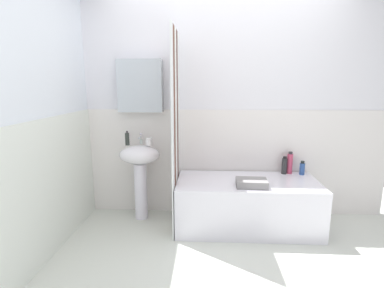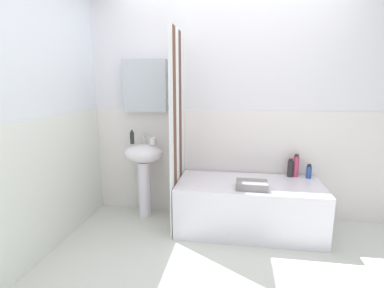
{
  "view_description": "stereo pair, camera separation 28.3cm",
  "coord_description": "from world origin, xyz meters",
  "px_view_note": "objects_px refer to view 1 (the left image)",
  "views": [
    {
      "loc": [
        -0.19,
        -2.01,
        1.48
      ],
      "look_at": [
        -0.34,
        0.76,
        0.91
      ],
      "focal_mm": 27.43,
      "sensor_mm": 36.0,
      "label": 1
    },
    {
      "loc": [
        0.09,
        -1.98,
        1.48
      ],
      "look_at": [
        -0.34,
        0.76,
        0.91
      ],
      "focal_mm": 27.43,
      "sensor_mm": 36.0,
      "label": 2
    }
  ],
  "objects_px": {
    "soap_dispenser": "(127,139)",
    "towel_folded": "(252,183)",
    "sink": "(140,166)",
    "toothbrush_cup": "(149,142)",
    "lotion_bottle": "(302,168)",
    "bathtub": "(247,204)",
    "conditioner_bottle": "(284,166)",
    "shampoo_bottle": "(290,163)"
  },
  "relations": [
    {
      "from": "bathtub",
      "to": "conditioner_bottle",
      "type": "height_order",
      "value": "conditioner_bottle"
    },
    {
      "from": "lotion_bottle",
      "to": "sink",
      "type": "bearing_deg",
      "value": -176.98
    },
    {
      "from": "sink",
      "to": "towel_folded",
      "type": "relative_size",
      "value": 2.81
    },
    {
      "from": "sink",
      "to": "towel_folded",
      "type": "height_order",
      "value": "sink"
    },
    {
      "from": "towel_folded",
      "to": "bathtub",
      "type": "bearing_deg",
      "value": 94.69
    },
    {
      "from": "bathtub",
      "to": "towel_folded",
      "type": "relative_size",
      "value": 4.88
    },
    {
      "from": "lotion_bottle",
      "to": "towel_folded",
      "type": "bearing_deg",
      "value": -145.65
    },
    {
      "from": "soap_dispenser",
      "to": "conditioner_bottle",
      "type": "xyz_separation_m",
      "value": [
        1.71,
        0.09,
        -0.3
      ]
    },
    {
      "from": "conditioner_bottle",
      "to": "sink",
      "type": "bearing_deg",
      "value": -175.83
    },
    {
      "from": "bathtub",
      "to": "towel_folded",
      "type": "height_order",
      "value": "towel_folded"
    },
    {
      "from": "bathtub",
      "to": "lotion_bottle",
      "type": "bearing_deg",
      "value": 21.29
    },
    {
      "from": "bathtub",
      "to": "lotion_bottle",
      "type": "height_order",
      "value": "lotion_bottle"
    },
    {
      "from": "soap_dispenser",
      "to": "towel_folded",
      "type": "height_order",
      "value": "soap_dispenser"
    },
    {
      "from": "toothbrush_cup",
      "to": "towel_folded",
      "type": "distance_m",
      "value": 1.15
    },
    {
      "from": "toothbrush_cup",
      "to": "soap_dispenser",
      "type": "bearing_deg",
      "value": 176.54
    },
    {
      "from": "sink",
      "to": "toothbrush_cup",
      "type": "bearing_deg",
      "value": 7.28
    },
    {
      "from": "sink",
      "to": "conditioner_bottle",
      "type": "distance_m",
      "value": 1.58
    },
    {
      "from": "soap_dispenser",
      "to": "bathtub",
      "type": "relative_size",
      "value": 0.11
    },
    {
      "from": "shampoo_bottle",
      "to": "towel_folded",
      "type": "distance_m",
      "value": 0.67
    },
    {
      "from": "soap_dispenser",
      "to": "conditioner_bottle",
      "type": "bearing_deg",
      "value": 2.91
    },
    {
      "from": "lotion_bottle",
      "to": "towel_folded",
      "type": "distance_m",
      "value": 0.73
    },
    {
      "from": "shampoo_bottle",
      "to": "conditioner_bottle",
      "type": "height_order",
      "value": "shampoo_bottle"
    },
    {
      "from": "sink",
      "to": "conditioner_bottle",
      "type": "xyz_separation_m",
      "value": [
        1.58,
        0.12,
        -0.01
      ]
    },
    {
      "from": "toothbrush_cup",
      "to": "bathtub",
      "type": "bearing_deg",
      "value": -8.83
    },
    {
      "from": "sink",
      "to": "lotion_bottle",
      "type": "height_order",
      "value": "sink"
    },
    {
      "from": "lotion_bottle",
      "to": "conditioner_bottle",
      "type": "height_order",
      "value": "conditioner_bottle"
    },
    {
      "from": "lotion_bottle",
      "to": "towel_folded",
      "type": "xyz_separation_m",
      "value": [
        -0.61,
        -0.41,
        -0.03
      ]
    },
    {
      "from": "sink",
      "to": "shampoo_bottle",
      "type": "bearing_deg",
      "value": 4.66
    },
    {
      "from": "toothbrush_cup",
      "to": "bathtub",
      "type": "distance_m",
      "value": 1.22
    },
    {
      "from": "conditioner_bottle",
      "to": "toothbrush_cup",
      "type": "bearing_deg",
      "value": -176.06
    },
    {
      "from": "toothbrush_cup",
      "to": "lotion_bottle",
      "type": "relative_size",
      "value": 0.54
    },
    {
      "from": "soap_dispenser",
      "to": "toothbrush_cup",
      "type": "xyz_separation_m",
      "value": [
        0.24,
        -0.01,
        -0.03
      ]
    },
    {
      "from": "bathtub",
      "to": "lotion_bottle",
      "type": "xyz_separation_m",
      "value": [
        0.62,
        0.24,
        0.32
      ]
    },
    {
      "from": "soap_dispenser",
      "to": "bathtub",
      "type": "height_order",
      "value": "soap_dispenser"
    },
    {
      "from": "toothbrush_cup",
      "to": "lotion_bottle",
      "type": "height_order",
      "value": "toothbrush_cup"
    },
    {
      "from": "lotion_bottle",
      "to": "shampoo_bottle",
      "type": "bearing_deg",
      "value": 162.03
    },
    {
      "from": "conditioner_bottle",
      "to": "bathtub",
      "type": "bearing_deg",
      "value": -148.7
    },
    {
      "from": "soap_dispenser",
      "to": "conditioner_bottle",
      "type": "relative_size",
      "value": 0.8
    },
    {
      "from": "sink",
      "to": "toothbrush_cup",
      "type": "xyz_separation_m",
      "value": [
        0.11,
        0.01,
        0.26
      ]
    },
    {
      "from": "towel_folded",
      "to": "conditioner_bottle",
      "type": "bearing_deg",
      "value": 46.12
    },
    {
      "from": "sink",
      "to": "toothbrush_cup",
      "type": "relative_size",
      "value": 10.21
    },
    {
      "from": "toothbrush_cup",
      "to": "bathtub",
      "type": "xyz_separation_m",
      "value": [
        1.04,
        -0.16,
        -0.62
      ]
    }
  ]
}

